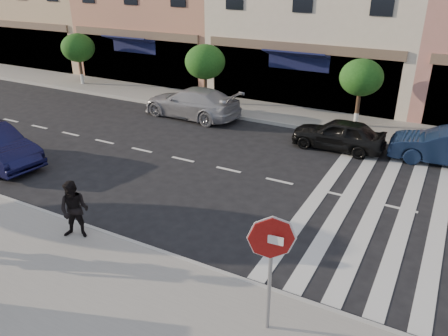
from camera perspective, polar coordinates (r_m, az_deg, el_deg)
ground at (r=13.03m, az=-7.72°, el=-6.72°), size 120.00×120.00×0.00m
sidewalk_near at (r=10.79m, az=-19.79°, el=-15.19°), size 60.00×4.50×0.15m
sidewalk_far at (r=22.02m, az=9.22°, el=6.68°), size 60.00×3.00×0.15m
street_tree_wa at (r=28.95m, az=-18.53°, el=14.64°), size 2.00×2.00×3.05m
street_tree_wb at (r=23.35m, az=-2.49°, el=13.65°), size 2.10×2.10×3.06m
street_tree_c at (r=20.50m, az=17.50°, el=11.17°), size 1.90×1.90×3.04m
stop_sign at (r=8.18m, az=6.15°, el=-10.58°), size 0.92×0.13×2.59m
walker at (r=12.14m, az=-18.95°, el=-5.21°), size 0.97×0.88×1.63m
car_far_left at (r=21.75m, az=-4.27°, el=8.51°), size 5.14×2.32×1.46m
car_far_mid at (r=18.28m, az=14.70°, el=4.29°), size 3.71×1.53×1.26m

